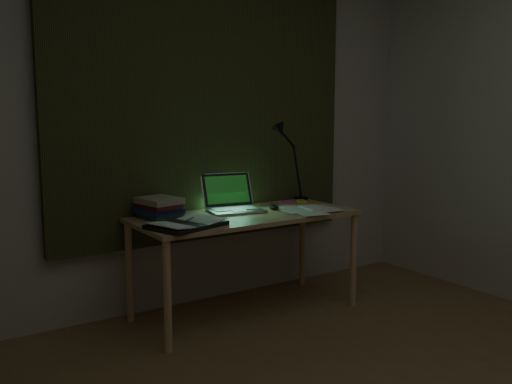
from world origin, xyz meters
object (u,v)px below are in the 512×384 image
open_textbook (187,224)px  desk_lamp (302,163)px  laptop (236,193)px  desk (246,264)px  book_stack (158,208)px  loose_papers (307,209)px

open_textbook → desk_lamp: desk_lamp is taller
laptop → open_textbook: bearing=-142.4°
desk → open_textbook: open_textbook is taller
laptop → open_textbook: laptop is taller
desk → book_stack: size_ratio=5.73×
desk → laptop: laptop is taller
laptop → loose_papers: bearing=-17.1°
laptop → desk_lamp: desk_lamp is taller
laptop → loose_papers: 0.49m
open_textbook → loose_papers: open_textbook is taller
book_stack → loose_papers: size_ratio=0.78×
loose_papers → desk: bearing=163.8°
laptop → open_textbook: 0.56m
desk → loose_papers: size_ratio=4.49×
desk → desk_lamp: (0.65, 0.25, 0.61)m
loose_papers → open_textbook: bearing=-178.0°
book_stack → desk_lamp: (1.18, 0.08, 0.21)m
open_textbook → book_stack: size_ratio=1.62×
desk_lamp → desk: bearing=-153.2°
laptop → open_textbook: (-0.49, -0.25, -0.11)m
open_textbook → book_stack: bearing=78.7°
desk → open_textbook: 0.63m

